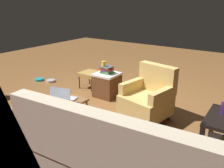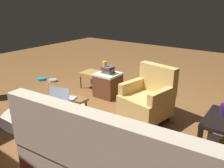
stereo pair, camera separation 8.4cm
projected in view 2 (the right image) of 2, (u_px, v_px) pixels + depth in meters
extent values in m
plane|color=brown|center=(118.00, 106.00, 4.21)|extent=(12.00, 12.00, 0.00)
cube|color=beige|center=(94.00, 144.00, 1.86)|extent=(1.91, 0.32, 0.56)
ellipsoid|color=red|center=(161.00, 153.00, 1.97)|extent=(0.41, 0.16, 0.28)
ellipsoid|color=white|center=(116.00, 138.00, 2.19)|extent=(0.42, 0.23, 0.28)
ellipsoid|color=#DB4C6B|center=(79.00, 126.00, 2.41)|extent=(0.40, 0.15, 0.28)
cube|color=tan|center=(145.00, 105.00, 3.63)|extent=(0.78, 0.78, 0.32)
cube|color=tan|center=(158.00, 78.00, 3.68)|extent=(0.67, 0.27, 0.45)
cube|color=tan|center=(132.00, 86.00, 3.75)|extent=(0.21, 0.57, 0.18)
cube|color=tan|center=(162.00, 96.00, 3.35)|extent=(0.21, 0.57, 0.18)
cylinder|color=#3F2819|center=(122.00, 117.00, 3.72)|extent=(0.05, 0.05, 0.10)
cylinder|color=#3F2819|center=(147.00, 129.00, 3.35)|extent=(0.05, 0.05, 0.10)
cylinder|color=#3F2819|center=(143.00, 107.00, 4.05)|extent=(0.05, 0.05, 0.10)
cylinder|color=#3F2819|center=(168.00, 117.00, 3.69)|extent=(0.05, 0.05, 0.10)
cube|color=black|center=(212.00, 125.00, 3.03)|extent=(0.05, 0.05, 0.55)
cube|color=black|center=(198.00, 146.00, 2.59)|extent=(0.05, 0.05, 0.55)
cube|color=olive|center=(64.00, 100.00, 3.33)|extent=(0.56, 0.44, 0.03)
cylinder|color=olive|center=(86.00, 114.00, 3.42)|extent=(0.03, 0.03, 0.45)
cylinder|color=olive|center=(63.00, 106.00, 3.69)|extent=(0.03, 0.03, 0.45)
cylinder|color=olive|center=(68.00, 125.00, 3.13)|extent=(0.03, 0.03, 0.45)
cylinder|color=olive|center=(44.00, 115.00, 3.41)|extent=(0.03, 0.03, 0.45)
cube|color=silver|center=(64.00, 98.00, 3.32)|extent=(0.36, 0.29, 0.02)
cube|color=silver|center=(59.00, 94.00, 3.19)|extent=(0.33, 0.14, 0.20)
cube|color=brown|center=(108.00, 86.00, 4.58)|extent=(0.44, 0.44, 0.44)
cube|color=silver|center=(108.00, 74.00, 4.50)|extent=(0.45, 0.45, 0.04)
cube|color=#338C4C|center=(108.00, 73.00, 4.50)|extent=(0.24, 0.19, 0.03)
cube|color=gold|center=(108.00, 71.00, 4.50)|extent=(0.21, 0.19, 0.02)
cube|color=#2D72B2|center=(108.00, 70.00, 4.47)|extent=(0.20, 0.17, 0.03)
cube|color=red|center=(107.00, 69.00, 4.45)|extent=(0.27, 0.19, 0.03)
cube|color=orange|center=(107.00, 68.00, 4.46)|extent=(0.21, 0.18, 0.02)
cube|color=#595960|center=(107.00, 67.00, 4.44)|extent=(0.26, 0.22, 0.02)
cylinder|color=yellow|center=(105.00, 64.00, 4.41)|extent=(0.08, 0.08, 0.10)
cube|color=#AD8442|center=(91.00, 74.00, 5.00)|extent=(0.40, 0.40, 0.08)
cylinder|color=#262628|center=(102.00, 81.00, 5.10)|extent=(0.02, 0.02, 0.28)
cylinder|color=#262628|center=(91.00, 78.00, 5.28)|extent=(0.02, 0.02, 0.28)
cylinder|color=#262628|center=(93.00, 85.00, 4.84)|extent=(0.02, 0.02, 0.28)
cylinder|color=#262628|center=(81.00, 82.00, 5.03)|extent=(0.02, 0.02, 0.28)
cylinder|color=beige|center=(45.00, 114.00, 3.91)|extent=(1.44, 1.44, 0.01)
cylinder|color=silver|center=(53.00, 80.00, 5.49)|extent=(0.20, 0.20, 0.05)
cylinder|color=teal|center=(41.00, 79.00, 5.58)|extent=(0.20, 0.20, 0.05)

